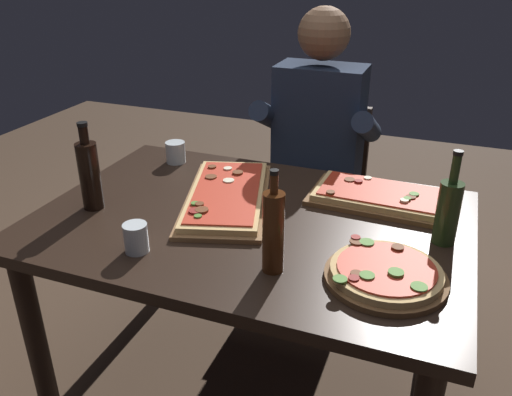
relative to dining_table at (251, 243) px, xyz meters
The scene contains 12 objects.
ground_plane 0.64m from the dining_table, ahead, with size 6.40×6.40×0.00m, color #4C3828.
dining_table is the anchor object (origin of this frame).
pizza_rectangular_front 0.49m from the dining_table, 35.57° to the left, with size 0.50×0.29×0.05m.
pizza_rectangular_left 0.19m from the dining_table, 144.46° to the left, with size 0.44×0.65×0.05m.
pizza_round_far 0.52m from the dining_table, 23.29° to the right, with size 0.33×0.33×0.05m.
wine_bottle_dark 0.58m from the dining_table, 167.28° to the right, with size 0.07×0.07×0.30m.
oil_bottle_amber 0.64m from the dining_table, ahead, with size 0.07×0.07×0.29m.
vinegar_bottle_green 0.38m from the dining_table, 57.13° to the right, with size 0.06×0.06×0.30m.
tumbler_near_camera 0.60m from the dining_table, 143.43° to the left, with size 0.08×0.08×0.09m.
tumbler_far_side 0.41m from the dining_table, 126.90° to the right, with size 0.07×0.07×0.09m.
diner_chair 0.87m from the dining_table, 88.55° to the left, with size 0.44×0.44×0.87m.
seated_diner 0.74m from the dining_table, 88.32° to the left, with size 0.53×0.41×1.33m.
Camera 1 is at (0.56, -1.42, 1.55)m, focal length 36.86 mm.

